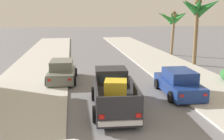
% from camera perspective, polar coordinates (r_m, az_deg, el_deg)
% --- Properties ---
extents(sidewalk_left, '(5.15, 60.00, 0.12)m').
position_cam_1_polar(sidewalk_left, '(18.92, -17.74, -2.23)').
color(sidewalk_left, beige).
rests_on(sidewalk_left, ground).
extents(sidewalk_right, '(5.15, 60.00, 0.12)m').
position_cam_1_polar(sidewalk_right, '(20.57, 15.84, -0.91)').
color(sidewalk_right, beige).
rests_on(sidewalk_right, ground).
extents(curb_left, '(0.16, 60.00, 0.10)m').
position_cam_1_polar(curb_left, '(18.78, -14.20, -2.15)').
color(curb_left, silver).
rests_on(curb_left, ground).
extents(curb_right, '(0.16, 60.00, 0.10)m').
position_cam_1_polar(curb_right, '(20.11, 12.80, -1.08)').
color(curb_right, silver).
rests_on(curb_right, ground).
extents(pickup_truck, '(2.45, 5.32, 1.80)m').
position_cam_1_polar(pickup_truck, '(12.79, 0.34, -5.31)').
color(pickup_truck, '#28282D').
rests_on(pickup_truck, ground).
extents(car_left_near, '(2.15, 4.31, 1.54)m').
position_cam_1_polar(car_left_near, '(15.45, 14.92, -2.90)').
color(car_left_near, navy).
rests_on(car_left_near, ground).
extents(car_right_near, '(2.18, 4.33, 1.54)m').
position_cam_1_polar(car_right_near, '(18.24, -11.30, -0.30)').
color(car_right_near, slate).
rests_on(car_right_near, ground).
extents(palm_tree_right_fore, '(4.10, 3.74, 6.12)m').
position_cam_1_polar(palm_tree_right_fore, '(24.24, 19.02, 12.85)').
color(palm_tree_right_fore, brown).
rests_on(palm_tree_right_fore, ground).
extents(palm_tree_left_mid, '(3.52, 3.64, 5.06)m').
position_cam_1_polar(palm_tree_left_mid, '(29.26, 13.79, 11.31)').
color(palm_tree_left_mid, '#846B4C').
rests_on(palm_tree_left_mid, ground).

